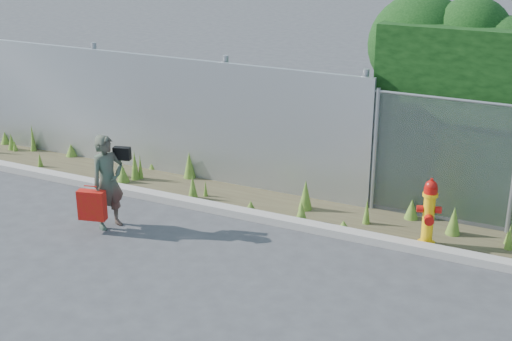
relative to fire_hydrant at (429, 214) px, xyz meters
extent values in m
plane|color=#39393C|center=(-2.17, -2.05, -0.51)|extent=(80.00, 80.00, 0.00)
cube|color=#9B938C|center=(-2.17, -0.25, -0.45)|extent=(16.00, 0.22, 0.12)
cube|color=#433B26|center=(-2.17, 0.35, -0.51)|extent=(16.00, 1.20, 0.01)
cone|color=#446B20|center=(-4.55, 0.86, -0.26)|extent=(0.23, 0.23, 0.50)
cone|color=#446B20|center=(-2.09, 0.43, -0.25)|extent=(0.23, 0.23, 0.51)
cone|color=#446B20|center=(-5.70, 0.33, -0.30)|extent=(0.14, 0.14, 0.43)
cone|color=#446B20|center=(-3.85, 0.21, -0.37)|extent=(0.08, 0.08, 0.29)
cone|color=#446B20|center=(-3.99, 0.03, -0.29)|extent=(0.17, 0.17, 0.44)
cone|color=#446B20|center=(-0.43, 0.82, -0.34)|extent=(0.23, 0.23, 0.34)
cone|color=#446B20|center=(-5.41, 0.98, -0.31)|extent=(0.18, 0.18, 0.40)
cone|color=#446B20|center=(1.07, 0.53, -0.40)|extent=(0.09, 0.09, 0.23)
cone|color=#446B20|center=(-8.51, 0.62, -0.40)|extent=(0.11, 0.11, 0.22)
cone|color=#446B20|center=(-5.39, 0.35, -0.24)|extent=(0.16, 0.16, 0.55)
cone|color=#446B20|center=(-1.25, -0.09, -0.42)|extent=(0.22, 0.22, 0.19)
cone|color=#446B20|center=(0.29, 0.52, -0.29)|extent=(0.23, 0.23, 0.45)
cone|color=#446B20|center=(-7.28, 0.87, -0.38)|extent=(0.23, 0.23, 0.26)
cone|color=#446B20|center=(-8.64, 0.67, -0.34)|extent=(0.17, 0.17, 0.34)
cone|color=#446B20|center=(1.12, 0.37, -0.31)|extent=(0.12, 0.12, 0.40)
cone|color=#446B20|center=(-9.03, 0.89, -0.38)|extent=(0.20, 0.20, 0.27)
cone|color=#446B20|center=(-7.42, 0.13, -0.37)|extent=(0.11, 0.11, 0.28)
cone|color=#446B20|center=(-8.19, 0.79, -0.33)|extent=(0.13, 0.13, 0.36)
cone|color=#446B20|center=(-0.14, 0.94, -0.40)|extent=(0.16, 0.16, 0.23)
cone|color=#446B20|center=(-2.08, 0.43, -0.28)|extent=(0.19, 0.19, 0.47)
cone|color=#446B20|center=(-5.33, 0.43, -0.28)|extent=(0.10, 0.10, 0.47)
cone|color=#446B20|center=(-1.97, -0.03, -0.34)|extent=(0.20, 0.20, 0.34)
cone|color=#446B20|center=(-1.02, 0.32, -0.30)|extent=(0.12, 0.12, 0.43)
cone|color=#446B20|center=(-5.52, 0.15, -0.35)|extent=(0.23, 0.23, 0.33)
cone|color=#446B20|center=(-8.25, 0.86, -0.24)|extent=(0.11, 0.11, 0.55)
cone|color=#446B20|center=(-2.87, -0.03, -0.42)|extent=(0.18, 0.18, 0.19)
cube|color=#A2A4A9|center=(-5.42, 0.95, 0.59)|extent=(8.50, 0.08, 2.20)
cylinder|color=gray|center=(-6.67, 1.07, 0.64)|extent=(0.10, 0.10, 2.30)
cylinder|color=gray|center=(-3.87, 1.07, 0.64)|extent=(0.10, 0.10, 2.30)
cylinder|color=gray|center=(-1.37, 1.07, 0.64)|extent=(0.10, 0.10, 2.30)
cylinder|color=gray|center=(-1.12, 0.95, 0.51)|extent=(0.07, 0.07, 2.05)
sphere|color=black|center=(-0.80, 2.10, 2.04)|extent=(1.70, 1.70, 1.70)
sphere|color=black|center=(0.02, 2.03, 2.24)|extent=(1.29, 1.29, 1.29)
sphere|color=black|center=(0.62, 1.93, 1.97)|extent=(1.31, 1.31, 1.31)
cylinder|color=yellow|center=(0.00, 0.01, -0.48)|extent=(0.26, 0.26, 0.06)
cylinder|color=yellow|center=(0.00, 0.01, -0.12)|extent=(0.17, 0.17, 0.79)
cylinder|color=yellow|center=(0.00, 0.01, 0.30)|extent=(0.22, 0.22, 0.05)
cylinder|color=#B20F0A|center=(0.00, 0.01, 0.36)|extent=(0.20, 0.20, 0.09)
sphere|color=#B20F0A|center=(0.00, 0.01, 0.43)|extent=(0.18, 0.18, 0.18)
cylinder|color=#B20F0A|center=(0.00, 0.01, 0.52)|extent=(0.05, 0.05, 0.05)
cylinder|color=#B20F0A|center=(-0.13, 0.01, 0.06)|extent=(0.09, 0.10, 0.10)
cylinder|color=#B20F0A|center=(0.13, 0.01, 0.06)|extent=(0.09, 0.10, 0.10)
cylinder|color=#B20F0A|center=(0.00, -0.12, -0.05)|extent=(0.14, 0.11, 0.14)
imported|color=#116C4E|center=(-4.60, -1.46, 0.23)|extent=(0.53, 0.63, 1.49)
cube|color=#AA1F09|center=(-4.72, -1.74, -0.07)|extent=(0.42, 0.16, 0.47)
cylinder|color=#AA1F09|center=(-4.72, -1.74, 0.24)|extent=(0.20, 0.02, 0.02)
cube|color=black|center=(-4.47, -1.23, 0.64)|extent=(0.26, 0.11, 0.20)
camera|label=1|loc=(1.82, -9.62, 4.23)|focal=50.00mm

